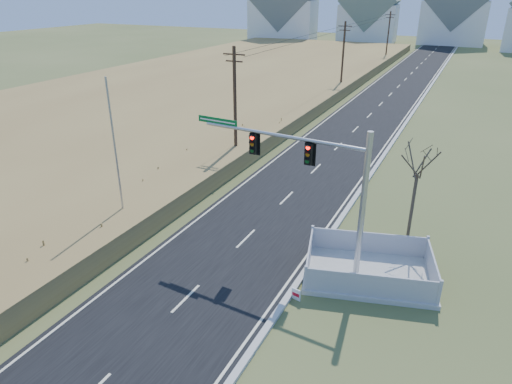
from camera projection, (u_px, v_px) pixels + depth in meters
name	position (u px, v px, depth m)	size (l,w,h in m)	color
ground	(209.00, 277.00, 22.30)	(260.00, 260.00, 0.00)	#495228
road	(396.00, 89.00, 63.34)	(8.00, 180.00, 0.06)	black
curb	(427.00, 91.00, 61.67)	(0.30, 180.00, 0.18)	#B2AFA8
reed_marsh	(210.00, 83.00, 64.42)	(38.00, 110.00, 1.30)	olive
utility_pole_near	(235.00, 104.00, 35.28)	(1.80, 0.26, 9.00)	#422D1E
utility_pole_mid	(343.00, 56.00, 59.91)	(1.80, 0.26, 9.00)	#422D1E
utility_pole_far	(388.00, 36.00, 84.54)	(1.80, 0.26, 9.00)	#422D1E
condo_nw	(284.00, 10.00, 116.35)	(17.69, 13.38, 19.05)	white
condo_nnw	(369.00, 13.00, 115.28)	(14.93, 11.17, 17.03)	white
condo_n	(455.00, 11.00, 110.34)	(15.27, 10.20, 18.54)	white
traffic_signal_mast	(325.00, 185.00, 21.14)	(9.29, 1.08, 7.41)	#9EA0A5
fence_enclosure	(368.00, 272.00, 22.20)	(6.97, 5.59, 1.39)	#B7B5AD
open_sign	(296.00, 294.00, 20.52)	(0.46, 0.14, 0.56)	white
flagpole	(118.00, 173.00, 25.39)	(0.39, 0.39, 8.77)	#B7B5AD
bare_tree	(420.00, 159.00, 23.62)	(2.24, 2.24, 5.93)	#4C3F33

